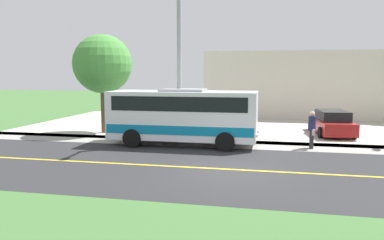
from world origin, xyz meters
TOP-DOWN VIEW (x-y plane):
  - ground_plane at (0.00, 0.00)m, footprint 120.00×120.00m
  - road_surface at (0.00, 0.00)m, footprint 8.00×100.00m
  - sidewalk at (-5.20, 0.00)m, footprint 2.40×100.00m
  - parking_lot_surface at (-12.40, 3.00)m, footprint 14.00×36.00m
  - road_centre_line at (0.00, 0.00)m, footprint 0.16×100.00m
  - shuttle_bus_front at (-4.55, -2.77)m, footprint 2.74×7.47m
  - pedestrian_with_bags at (-4.82, 3.50)m, footprint 0.72×0.34m
  - street_light_pole at (-4.88, -3.08)m, footprint 1.97×0.24m
  - parked_car_near at (-9.36, 5.08)m, footprint 4.56×2.35m
  - tree_curbside at (-7.40, -8.41)m, footprint 3.53×3.53m
  - commercial_building at (-21.40, 5.82)m, footprint 10.00×19.30m

SIDE VIEW (x-z plane):
  - ground_plane at x=0.00m, z-range 0.00..0.00m
  - sidewalk at x=-5.20m, z-range 0.00..0.01m
  - parking_lot_surface at x=-12.40m, z-range 0.00..0.01m
  - road_surface at x=0.00m, z-range 0.00..0.01m
  - road_centre_line at x=0.00m, z-range 0.01..0.01m
  - parked_car_near at x=-9.36m, z-range -0.04..1.41m
  - pedestrian_with_bags at x=-4.82m, z-range 0.07..1.87m
  - shuttle_bus_front at x=-4.55m, z-range 0.15..2.97m
  - commercial_building at x=-21.40m, z-range 0.00..5.38m
  - tree_curbside at x=-7.40m, z-range 1.18..7.11m
  - street_light_pole at x=-4.88m, z-range 0.41..8.42m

